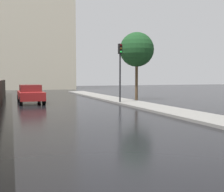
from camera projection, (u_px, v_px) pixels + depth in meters
name	position (u px, v px, depth m)	size (l,w,h in m)	color
ground	(148.00, 150.00, 7.07)	(120.00, 120.00, 0.00)	black
car_red_mid_road	(31.00, 94.00, 20.13)	(1.91, 4.35, 1.45)	maroon
traffic_light	(120.00, 62.00, 19.49)	(0.26, 0.39, 4.41)	black
street_tree_near	(137.00, 50.00, 23.00)	(3.06, 3.06, 6.04)	#4C3823
distant_tower	(33.00, 7.00, 46.94)	(14.90, 11.30, 29.81)	beige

